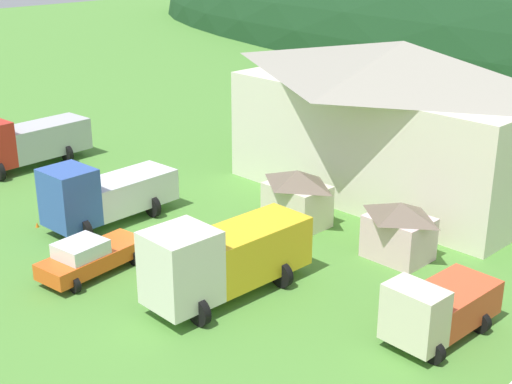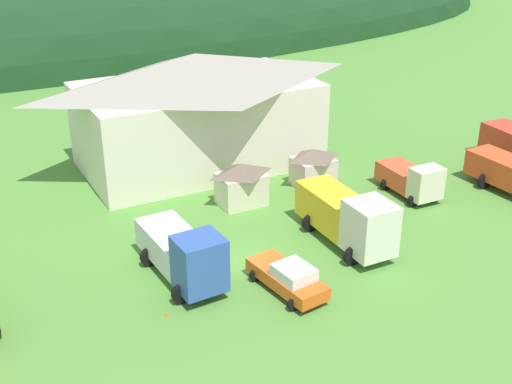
# 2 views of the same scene
# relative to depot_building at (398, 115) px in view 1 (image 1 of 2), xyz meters

# --- Properties ---
(ground_plane) EXTENTS (200.00, 200.00, 0.00)m
(ground_plane) POSITION_rel_depot_building_xyz_m (-3.34, -14.82, -4.30)
(ground_plane) COLOR #518C38
(depot_building) EXTENTS (17.99, 10.42, 8.34)m
(depot_building) POSITION_rel_depot_building_xyz_m (0.00, 0.00, 0.00)
(depot_building) COLOR silver
(depot_building) RESTS_ON ground
(play_shed_cream) EXTENTS (3.20, 2.35, 2.86)m
(play_shed_cream) POSITION_rel_depot_building_xyz_m (-0.32, -7.81, -2.82)
(play_shed_cream) COLOR beige
(play_shed_cream) RESTS_ON ground
(play_shed_pink) EXTENTS (2.93, 2.33, 2.68)m
(play_shed_pink) POSITION_rel_depot_building_xyz_m (5.47, -7.40, -2.92)
(play_shed_pink) COLOR beige
(play_shed_pink) RESTS_ON ground
(crane_truck_red) EXTENTS (3.46, 7.88, 3.30)m
(crane_truck_red) POSITION_rel_depot_building_xyz_m (-18.17, -13.23, -2.61)
(crane_truck_red) COLOR red
(crane_truck_red) RESTS_ON ground
(box_truck_blue) EXTENTS (3.33, 7.01, 3.38)m
(box_truck_blue) POSITION_rel_depot_building_xyz_m (-7.11, -14.69, -2.67)
(box_truck_blue) COLOR #3356AD
(box_truck_blue) RESTS_ON ground
(heavy_rig_striped) EXTENTS (3.17, 7.38, 3.50)m
(heavy_rig_striped) POSITION_rel_depot_building_xyz_m (2.67, -15.49, -2.51)
(heavy_rig_striped) COLOR silver
(heavy_rig_striped) RESTS_ON ground
(light_truck_cream) EXTENTS (2.68, 4.91, 2.53)m
(light_truck_cream) POSITION_rel_depot_building_xyz_m (10.34, -11.98, -3.09)
(light_truck_cream) COLOR beige
(light_truck_cream) RESTS_ON ground
(service_pickup_orange) EXTENTS (2.66, 4.99, 1.66)m
(service_pickup_orange) POSITION_rel_depot_building_xyz_m (-2.84, -18.15, -3.47)
(service_pickup_orange) COLOR #EC5A1B
(service_pickup_orange) RESTS_ON ground
(traffic_cone_near_pickup) EXTENTS (0.36, 0.36, 0.52)m
(traffic_cone_near_pickup) POSITION_rel_depot_building_xyz_m (-9.12, -17.30, -4.30)
(traffic_cone_near_pickup) COLOR orange
(traffic_cone_near_pickup) RESTS_ON ground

